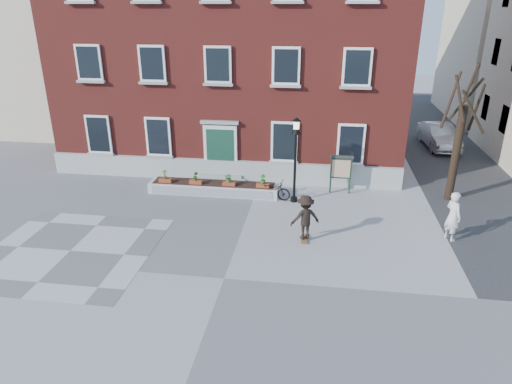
# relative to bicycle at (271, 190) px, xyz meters

# --- Properties ---
(ground) EXTENTS (100.00, 100.00, 0.00)m
(ground) POSITION_rel_bicycle_xyz_m (-0.82, -6.85, -0.47)
(ground) COLOR gray
(ground) RESTS_ON ground
(checker_patch) EXTENTS (6.00, 6.00, 0.01)m
(checker_patch) POSITION_rel_bicycle_xyz_m (-6.82, -5.85, -0.47)
(checker_patch) COLOR #5D5D5F
(checker_patch) RESTS_ON ground
(distant_building) EXTENTS (10.00, 12.00, 13.00)m
(distant_building) POSITION_rel_bicycle_xyz_m (-18.82, 13.15, 6.03)
(distant_building) COLOR beige
(distant_building) RESTS_ON ground
(bicycle) EXTENTS (1.87, 0.89, 0.94)m
(bicycle) POSITION_rel_bicycle_xyz_m (0.00, 0.00, 0.00)
(bicycle) COLOR black
(bicycle) RESTS_ON ground
(parked_car) EXTENTS (1.93, 4.61, 1.48)m
(parked_car) POSITION_rel_bicycle_xyz_m (9.53, 9.71, 0.27)
(parked_car) COLOR #B4B6BA
(parked_car) RESTS_ON ground
(bystander) EXTENTS (0.74, 0.85, 1.96)m
(bystander) POSITION_rel_bicycle_xyz_m (7.24, -2.94, 0.51)
(bystander) COLOR silver
(bystander) RESTS_ON ground
(brick_building) EXTENTS (18.40, 10.85, 12.60)m
(brick_building) POSITION_rel_bicycle_xyz_m (-2.82, 7.12, 5.83)
(brick_building) COLOR maroon
(brick_building) RESTS_ON ground
(planter_assembly) EXTENTS (6.20, 1.12, 1.15)m
(planter_assembly) POSITION_rel_bicycle_xyz_m (-2.81, 0.32, -0.16)
(planter_assembly) COLOR silver
(planter_assembly) RESTS_ON ground
(bare_tree) EXTENTS (1.83, 1.83, 6.16)m
(bare_tree) POSITION_rel_bicycle_xyz_m (8.19, 1.15, 2.32)
(bare_tree) COLOR black
(bare_tree) RESTS_ON ground
(lamp_post) EXTENTS (0.40, 0.40, 3.93)m
(lamp_post) POSITION_rel_bicycle_xyz_m (1.06, -0.13, 2.07)
(lamp_post) COLOR black
(lamp_post) RESTS_ON ground
(notice_board) EXTENTS (1.10, 0.16, 1.87)m
(notice_board) POSITION_rel_bicycle_xyz_m (3.16, 1.20, 0.79)
(notice_board) COLOR #193224
(notice_board) RESTS_ON ground
(skateboarder) EXTENTS (1.30, 1.03, 1.84)m
(skateboarder) POSITION_rel_bicycle_xyz_m (1.69, -3.78, 0.48)
(skateboarder) COLOR brown
(skateboarder) RESTS_ON ground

